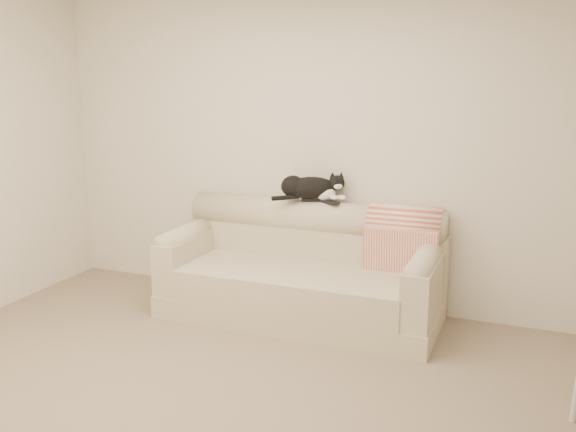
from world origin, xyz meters
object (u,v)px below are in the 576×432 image
Objects in this scene: remote_b at (330,202)px; tuxedo_cat at (311,188)px; sofa at (303,273)px; remote_a at (313,200)px.

tuxedo_cat reaches higher than remote_b.
remote_b reaches higher than sofa.
remote_a is at bearing 44.62° from tuxedo_cat.
remote_b is 0.30× the size of tuxedo_cat.
sofa is 11.78× the size of remote_a.
sofa is 12.69× the size of remote_b.
remote_a is (-0.01, 0.24, 0.56)m from sofa.
sofa is at bearing -126.83° from remote_b.
tuxedo_cat is (-0.01, -0.01, 0.10)m from remote_a.
tuxedo_cat is (-0.02, 0.23, 0.66)m from sofa.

